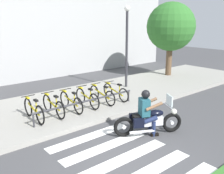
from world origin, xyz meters
TOP-DOWN VIEW (x-y plane):
  - ground_plane at (0.00, 0.00)m, footprint 48.00×48.00m
  - sidewalk at (0.00, 4.40)m, footprint 24.00×4.40m
  - crosswalk_stripe_1 at (-0.16, -0.80)m, footprint 2.80×0.40m
  - crosswalk_stripe_2 at (-0.16, 0.00)m, footprint 2.80×0.40m
  - crosswalk_stripe_3 at (-0.16, 0.80)m, footprint 2.80×0.40m
  - crosswalk_stripe_4 at (-0.16, 1.60)m, footprint 2.80×0.40m
  - motorcycle at (1.36, 0.58)m, footprint 2.00×1.13m
  - rider at (1.29, 0.62)m, footprint 0.76×0.71m
  - bicycle_0 at (-1.04, 3.57)m, footprint 0.48×1.64m
  - bicycle_1 at (-0.32, 3.57)m, footprint 0.48×1.65m
  - bicycle_2 at (0.40, 3.57)m, footprint 0.48×1.63m
  - bicycle_3 at (1.12, 3.57)m, footprint 0.48×1.60m
  - bicycle_4 at (1.84, 3.57)m, footprint 0.48×1.68m
  - bicycle_5 at (2.56, 3.57)m, footprint 0.48×1.63m
  - bike_rack at (0.76, 3.02)m, footprint 4.20×0.07m
  - street_lamp at (4.31, 4.80)m, footprint 0.28×0.28m
  - tree_near_rack at (8.16, 5.20)m, footprint 2.80×2.80m

SIDE VIEW (x-z plane):
  - ground_plane at x=0.00m, z-range 0.00..0.00m
  - crosswalk_stripe_1 at x=-0.16m, z-range 0.00..0.01m
  - crosswalk_stripe_2 at x=-0.16m, z-range 0.00..0.01m
  - crosswalk_stripe_3 at x=-0.16m, z-range 0.00..0.01m
  - crosswalk_stripe_4 at x=-0.16m, z-range 0.00..0.01m
  - sidewalk at x=0.00m, z-range 0.00..0.15m
  - motorcycle at x=1.36m, z-range -0.15..1.07m
  - bicycle_5 at x=2.56m, z-range 0.12..0.84m
  - bicycle_4 at x=1.84m, z-range 0.12..0.87m
  - bicycle_2 at x=0.40m, z-range 0.12..0.88m
  - bicycle_3 at x=1.12m, z-range 0.12..0.89m
  - bicycle_1 at x=-0.32m, z-range 0.12..0.90m
  - bicycle_0 at x=-1.04m, z-range 0.11..0.90m
  - bike_rack at x=0.76m, z-range 0.33..0.81m
  - rider at x=1.29m, z-range 0.11..1.54m
  - street_lamp at x=4.31m, z-range 0.45..4.52m
  - tree_near_rack at x=8.16m, z-range 0.78..5.20m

